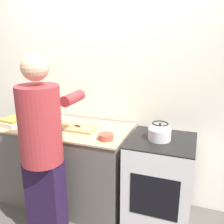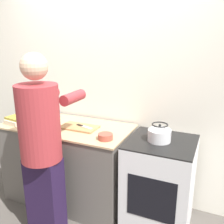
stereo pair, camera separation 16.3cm
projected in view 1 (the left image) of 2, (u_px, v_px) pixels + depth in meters
The scene contains 11 objects.
wall_back at pixel (106, 86), 2.81m from camera, with size 8.00×0.05×2.60m.
counter at pixel (66, 164), 2.80m from camera, with size 1.41×0.69×0.91m.
oven at pixel (159, 183), 2.43m from camera, with size 0.61×0.60×0.92m.
person at pixel (43, 147), 2.13m from camera, with size 0.40×0.63×1.72m.
cutting_board at pixel (77, 128), 2.61m from camera, with size 0.39×0.22×0.02m.
knife at pixel (82, 127), 2.60m from camera, with size 0.21×0.09×0.01m.
kettle at pixel (160, 133), 2.28m from camera, with size 0.21×0.21×0.16m.
bowl_prep at pixel (106, 137), 2.33m from camera, with size 0.14×0.14×0.06m.
bowl_mixing at pixel (49, 115), 2.94m from camera, with size 0.16×0.16×0.08m.
canister_jar at pixel (44, 118), 2.74m from camera, with size 0.12×0.12×0.14m.
book_stack at pixel (14, 122), 2.72m from camera, with size 0.24×0.29×0.07m.
Camera 1 is at (1.00, -1.87, 1.82)m, focal length 40.00 mm.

